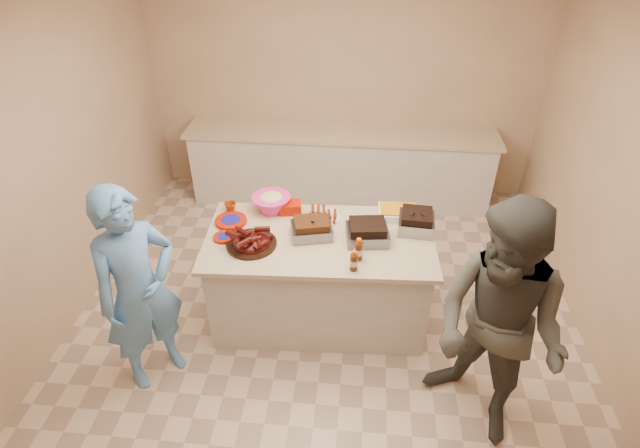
# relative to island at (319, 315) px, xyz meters

# --- Properties ---
(room) EXTENTS (4.50, 5.00, 2.70)m
(room) POSITION_rel_island_xyz_m (0.06, -0.15, 0.00)
(room) COLOR tan
(room) RESTS_ON ground
(back_counter) EXTENTS (3.60, 0.64, 0.90)m
(back_counter) POSITION_rel_island_xyz_m (0.06, 2.05, 0.45)
(back_counter) COLOR beige
(back_counter) RESTS_ON ground
(island) EXTENTS (1.91, 1.07, 0.89)m
(island) POSITION_rel_island_xyz_m (0.00, 0.00, 0.00)
(island) COLOR beige
(island) RESTS_ON ground
(rib_platter) EXTENTS (0.48, 0.48, 0.16)m
(rib_platter) POSITION_rel_island_xyz_m (-0.53, -0.15, 0.89)
(rib_platter) COLOR #420A08
(rib_platter) RESTS_ON island
(pulled_pork_tray) EXTENTS (0.37, 0.31, 0.10)m
(pulled_pork_tray) POSITION_rel_island_xyz_m (-0.07, 0.02, 0.89)
(pulled_pork_tray) COLOR #47230F
(pulled_pork_tray) RESTS_ON island
(brisket_tray) EXTENTS (0.37, 0.32, 0.10)m
(brisket_tray) POSITION_rel_island_xyz_m (0.39, 0.01, 0.89)
(brisket_tray) COLOR black
(brisket_tray) RESTS_ON island
(roasting_pan) EXTENTS (0.31, 0.31, 0.12)m
(roasting_pan) POSITION_rel_island_xyz_m (0.79, 0.19, 0.89)
(roasting_pan) COLOR gray
(roasting_pan) RESTS_ON island
(coleslaw_bowl) EXTENTS (0.36, 0.36, 0.23)m
(coleslaw_bowl) POSITION_rel_island_xyz_m (-0.46, 0.37, 0.89)
(coleslaw_bowl) COLOR #E72C84
(coleslaw_bowl) RESTS_ON island
(sausage_plate) EXTENTS (0.31, 0.31, 0.05)m
(sausage_plate) POSITION_rel_island_xyz_m (0.01, 0.29, 0.89)
(sausage_plate) COLOR silver
(sausage_plate) RESTS_ON island
(mac_cheese_dish) EXTENTS (0.33, 0.25, 0.09)m
(mac_cheese_dish) POSITION_rel_island_xyz_m (0.64, 0.37, 0.89)
(mac_cheese_dish) COLOR orange
(mac_cheese_dish) RESTS_ON island
(bbq_bottle_a) EXTENTS (0.06, 0.06, 0.17)m
(bbq_bottle_a) POSITION_rel_island_xyz_m (0.29, -0.38, 0.89)
(bbq_bottle_a) COLOR #451F07
(bbq_bottle_a) RESTS_ON island
(bbq_bottle_b) EXTENTS (0.07, 0.07, 0.19)m
(bbq_bottle_b) POSITION_rel_island_xyz_m (0.32, -0.25, 0.89)
(bbq_bottle_b) COLOR #451F07
(bbq_bottle_b) RESTS_ON island
(mustard_bottle) EXTENTS (0.05, 0.05, 0.12)m
(mustard_bottle) POSITION_rel_island_xyz_m (-0.14, 0.03, 0.89)
(mustard_bottle) COLOR #F1A405
(mustard_bottle) RESTS_ON island
(sauce_bowl) EXTENTS (0.14, 0.05, 0.14)m
(sauce_bowl) POSITION_rel_island_xyz_m (-0.10, 0.26, 0.89)
(sauce_bowl) COLOR silver
(sauce_bowl) RESTS_ON island
(plate_stack_large) EXTENTS (0.28, 0.28, 0.03)m
(plate_stack_large) POSITION_rel_island_xyz_m (-0.77, 0.14, 0.89)
(plate_stack_large) COLOR #A71200
(plate_stack_large) RESTS_ON island
(plate_stack_small) EXTENTS (0.18, 0.18, 0.02)m
(plate_stack_small) POSITION_rel_island_xyz_m (-0.78, -0.08, 0.89)
(plate_stack_small) COLOR #A71200
(plate_stack_small) RESTS_ON island
(plastic_cup) EXTENTS (0.11, 0.10, 0.10)m
(plastic_cup) POSITION_rel_island_xyz_m (-0.81, 0.30, 0.89)
(plastic_cup) COLOR #8F330A
(plastic_cup) RESTS_ON island
(basket_stack) EXTENTS (0.21, 0.17, 0.10)m
(basket_stack) POSITION_rel_island_xyz_m (-0.29, 0.35, 0.89)
(basket_stack) COLOR #A71200
(basket_stack) RESTS_ON island
(guest_blue) EXTENTS (1.71, 1.60, 0.41)m
(guest_blue) POSITION_rel_island_xyz_m (-1.24, -0.73, 0.00)
(guest_blue) COLOR #5891D4
(guest_blue) RESTS_ON ground
(guest_gray) EXTENTS (1.99, 1.93, 0.71)m
(guest_gray) POSITION_rel_island_xyz_m (1.24, -0.95, 0.00)
(guest_gray) COLOR #4B4943
(guest_gray) RESTS_ON ground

